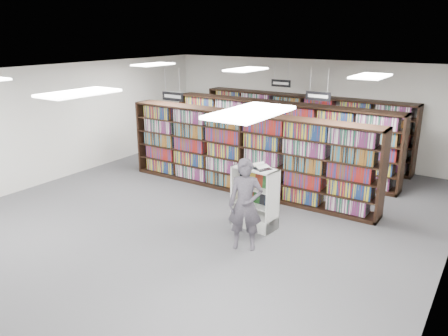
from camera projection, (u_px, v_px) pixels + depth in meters
The scene contains 18 objects.
floor at pixel (199, 217), 9.96m from camera, with size 12.00×12.00×0.00m, color #48484D.
ceiling at pixel (197, 74), 9.00m from camera, with size 10.00×12.00×0.10m, color white.
wall_back at pixel (307, 109), 14.27m from camera, with size 10.00×0.10×3.20m, color white.
wall_left at pixel (53, 124), 12.09m from camera, with size 0.10×12.00×3.20m, color white.
bookshelf_row_near at pixel (245, 153), 11.24m from camera, with size 7.00×0.60×2.10m.
bookshelf_row_mid at pixel (279, 138), 12.84m from camera, with size 7.00×0.60×2.10m.
bookshelf_row_far at pixel (303, 128), 14.19m from camera, with size 7.00×0.60×2.10m.
aisle_sign_left at pixel (173, 96), 10.78m from camera, with size 0.65×0.02×0.80m.
aisle_sign_right at pixel (318, 95), 10.81m from camera, with size 0.65×0.02×0.80m.
aisle_sign_center at pixel (281, 83), 13.45m from camera, with size 0.65×0.02×0.80m.
troffer_front_center at pixel (79, 93), 6.62m from camera, with size 0.60×1.20×0.04m, color white.
troffer_front_right at pixel (251, 112), 5.05m from camera, with size 0.60×1.20×0.04m, color white.
troffer_back_left at pixel (153, 64), 12.17m from camera, with size 0.60×1.20×0.04m, color white.
troffer_back_center at pixel (246, 69), 10.61m from camera, with size 0.60×1.20×0.04m, color white.
troffer_back_right at pixel (371, 76), 9.04m from camera, with size 0.60×1.20×0.04m, color white.
endcap_display at pixel (255, 206), 9.37m from camera, with size 1.00×0.58×1.34m.
open_book at pixel (258, 166), 9.10m from camera, with size 0.63×0.52×0.12m.
shopper at pixel (245, 205), 8.29m from camera, with size 0.66×0.43×1.80m, color #534F5A.
Camera 1 is at (5.49, -7.36, 4.06)m, focal length 35.00 mm.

